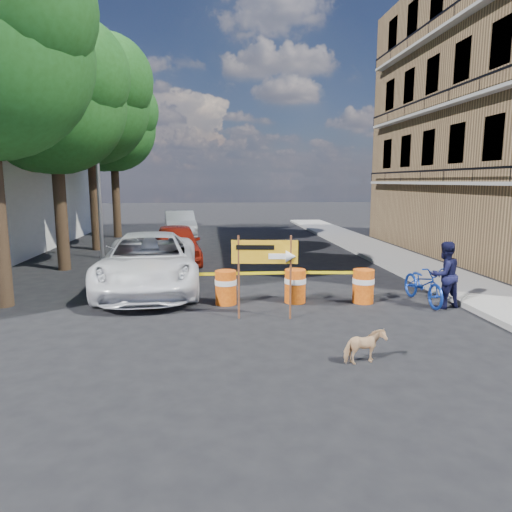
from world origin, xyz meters
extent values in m
plane|color=black|center=(0.00, 0.00, 0.00)|extent=(120.00, 120.00, 0.00)
cube|color=gray|center=(6.20, 6.00, 0.07)|extent=(2.40, 40.00, 0.15)
sphere|color=#1C4E16|center=(-5.89, 1.48, 7.20)|extent=(3.90, 3.90, 3.90)
cylinder|color=#332316|center=(-6.80, 7.00, 2.38)|extent=(0.44, 0.44, 4.76)
sphere|color=#1C4E16|center=(-6.80, 7.00, 5.95)|extent=(5.00, 5.00, 5.00)
sphere|color=#1C4E16|center=(-5.92, 6.50, 6.80)|extent=(3.75, 3.75, 3.75)
sphere|color=#1C4E16|center=(-7.55, 7.62, 5.27)|extent=(3.50, 3.50, 3.50)
cylinder|color=#332316|center=(-6.80, 12.00, 2.66)|extent=(0.44, 0.44, 5.32)
sphere|color=#1C4E16|center=(-6.80, 12.00, 6.65)|extent=(5.40, 5.40, 5.40)
sphere|color=#1C4E16|center=(-5.85, 11.46, 7.60)|extent=(4.05, 4.05, 4.05)
sphere|color=#1C4E16|center=(-7.61, 12.68, 5.89)|extent=(3.78, 3.78, 3.78)
cylinder|color=#332316|center=(-6.80, 17.00, 2.46)|extent=(0.44, 0.44, 4.93)
sphere|color=#1C4E16|center=(-6.80, 17.00, 6.16)|extent=(4.80, 4.80, 4.80)
sphere|color=#1C4E16|center=(-5.96, 16.52, 7.04)|extent=(3.60, 3.60, 3.60)
sphere|color=#1C4E16|center=(-7.52, 17.60, 5.46)|extent=(3.36, 3.36, 3.36)
cylinder|color=gray|center=(-6.00, 9.50, 4.00)|extent=(0.16, 0.16, 8.00)
cylinder|color=gray|center=(-5.50, 9.50, 7.90)|extent=(1.00, 0.12, 0.12)
cube|color=silver|center=(-5.00, 9.50, 7.85)|extent=(0.35, 0.18, 0.12)
cylinder|color=#CA410B|center=(-2.97, 1.65, 0.45)|extent=(0.56, 0.56, 0.90)
cylinder|color=white|center=(-2.97, 1.65, 0.60)|extent=(0.58, 0.58, 0.14)
cylinder|color=#CA410B|center=(-1.06, 1.63, 0.45)|extent=(0.56, 0.56, 0.90)
cylinder|color=white|center=(-1.06, 1.63, 0.60)|extent=(0.58, 0.58, 0.14)
cylinder|color=#CA410B|center=(0.80, 1.62, 0.45)|extent=(0.56, 0.56, 0.90)
cylinder|color=white|center=(0.80, 1.62, 0.60)|extent=(0.58, 0.58, 0.14)
cylinder|color=#CA410B|center=(2.61, 1.41, 0.45)|extent=(0.56, 0.56, 0.90)
cylinder|color=white|center=(2.61, 1.41, 0.60)|extent=(0.58, 0.58, 0.14)
cylinder|color=#592D19|center=(-0.79, 0.31, 0.99)|extent=(0.05, 0.05, 1.99)
cylinder|color=#592D19|center=(0.41, 0.16, 0.99)|extent=(0.05, 0.05, 1.99)
cube|color=orange|center=(-0.19, 0.24, 1.60)|extent=(1.54, 0.22, 0.55)
cube|color=white|center=(0.11, 0.18, 1.50)|extent=(0.44, 0.07, 0.13)
cone|color=white|center=(0.41, 0.14, 1.50)|extent=(0.28, 0.32, 0.29)
cube|color=black|center=(-0.41, 0.25, 1.71)|extent=(0.88, 0.12, 0.11)
imported|color=black|center=(4.50, 0.73, 0.86)|extent=(0.97, 0.84, 1.72)
imported|color=#1436A6|center=(4.19, 1.20, 1.00)|extent=(0.74, 1.08, 2.00)
imported|color=#DFB380|center=(1.26, -2.63, 0.31)|extent=(0.81, 0.51, 0.63)
imported|color=white|center=(-3.27, 3.50, 0.84)|extent=(3.16, 6.23, 1.69)
imported|color=#9D1D0D|center=(-2.80, 8.17, 0.77)|extent=(2.32, 4.70, 1.54)
imported|color=#B5B9BD|center=(-3.18, 16.54, 0.76)|extent=(2.20, 4.81, 1.53)
camera|label=1|loc=(-1.45, -10.13, 3.22)|focal=32.00mm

